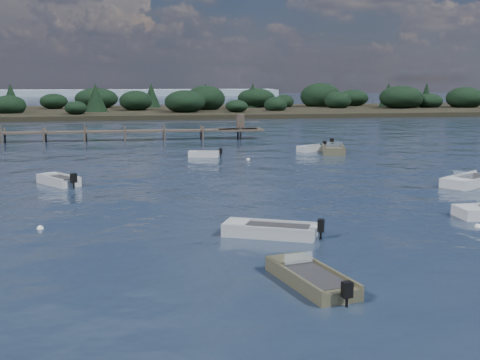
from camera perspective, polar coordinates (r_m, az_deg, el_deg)
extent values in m
plane|color=#162134|center=(80.05, -4.29, 4.74)|extent=(400.00, 400.00, 0.00)
cube|color=#676245|center=(56.15, 8.82, 2.71)|extent=(3.18, 5.31, 0.79)
cube|color=#676245|center=(54.22, 8.94, 2.96)|extent=(1.98, 1.61, 0.16)
cube|color=#2A292C|center=(56.51, 8.81, 3.13)|extent=(2.38, 3.67, 0.14)
cube|color=#676245|center=(56.16, 9.74, 3.16)|extent=(1.47, 4.83, 0.16)
cube|color=#676245|center=(56.06, 7.93, 3.20)|extent=(1.47, 4.83, 0.16)
cube|color=black|center=(58.81, 8.70, 3.61)|extent=(0.46, 0.41, 0.62)
cylinder|color=black|center=(58.87, 8.68, 3.08)|extent=(0.14, 0.14, 0.62)
cube|color=silver|center=(54.99, 8.90, 3.34)|extent=(1.37, 0.54, 0.48)
cube|color=#B4B9BC|center=(26.17, 2.85, -5.10)|extent=(4.25, 3.05, 0.66)
cube|color=#B4B9BC|center=(26.42, -0.36, -4.07)|extent=(1.44, 1.64, 0.13)
cube|color=#2A292C|center=(26.03, 3.54, -4.47)|extent=(2.97, 2.24, 0.11)
cube|color=#B4B9BC|center=(25.40, 2.52, -4.64)|extent=(3.66, 1.78, 0.13)
cube|color=#B4B9BC|center=(26.74, 3.17, -3.92)|extent=(3.66, 1.78, 0.13)
cube|color=black|center=(25.69, 7.68, -4.29)|extent=(0.38, 0.40, 0.52)
cylinder|color=black|center=(25.80, 7.66, -5.28)|extent=(0.13, 0.13, 0.52)
cube|color=#676245|center=(20.30, 6.72, -9.56)|extent=(2.31, 4.22, 0.61)
cube|color=#676245|center=(21.46, 4.76, -7.46)|extent=(1.51, 1.22, 0.12)
cube|color=#2A292C|center=(19.94, 7.19, -9.05)|extent=(1.74, 2.91, 0.10)
cube|color=#676245|center=(19.87, 4.99, -8.86)|extent=(0.96, 3.93, 0.12)
cube|color=#676245|center=(20.51, 8.44, -8.34)|extent=(0.96, 3.93, 0.12)
cube|color=black|center=(18.38, 10.12, -10.20)|extent=(0.34, 0.30, 0.48)
cylinder|color=black|center=(18.52, 10.08, -11.41)|extent=(0.10, 0.10, 0.48)
cube|color=silver|center=(20.86, 5.57, -7.38)|extent=(1.07, 0.36, 0.36)
cube|color=silver|center=(31.46, 20.94, -2.51)|extent=(1.13, 1.55, 0.13)
cube|color=silver|center=(52.42, -3.46, 2.29)|extent=(2.79, 1.65, 0.61)
cube|color=silver|center=(52.52, -4.53, 2.69)|extent=(0.84, 1.07, 0.12)
cube|color=#2A292C|center=(52.36, -3.23, 2.60)|extent=(1.93, 1.25, 0.10)
cube|color=silver|center=(51.92, -3.53, 2.62)|extent=(2.56, 0.74, 0.12)
cube|color=silver|center=(52.84, -3.39, 2.74)|extent=(2.56, 0.74, 0.12)
cube|color=black|center=(52.19, -1.83, 2.78)|extent=(0.31, 0.35, 0.48)
cylinder|color=black|center=(52.24, -1.83, 2.33)|extent=(0.11, 0.11, 0.48)
cube|color=#B4B9BC|center=(56.81, 6.82, 2.82)|extent=(3.08, 2.26, 0.67)
cube|color=#B4B9BC|center=(56.05, 6.00, 3.14)|extent=(1.06, 1.23, 0.13)
cube|color=#2A292C|center=(56.93, 7.00, 3.15)|extent=(2.15, 1.66, 0.11)
cube|color=#B4B9BC|center=(56.39, 7.18, 3.16)|extent=(2.64, 1.33, 0.13)
cube|color=#B4B9BC|center=(57.15, 6.48, 3.26)|extent=(2.64, 1.33, 0.13)
cube|color=black|center=(57.86, 8.04, 3.42)|extent=(0.38, 0.41, 0.53)
cylinder|color=black|center=(57.91, 8.03, 2.96)|extent=(0.13, 0.13, 0.53)
cube|color=#B4B9BC|center=(40.32, -16.82, -0.28)|extent=(3.04, 3.50, 0.73)
cube|color=#B4B9BC|center=(41.35, -17.69, 0.52)|extent=(1.46, 1.36, 0.15)
cube|color=#2A292C|center=(40.03, -16.66, 0.16)|extent=(2.20, 2.47, 0.12)
cube|color=#B4B9BC|center=(39.96, -17.62, 0.22)|extent=(2.04, 2.78, 0.15)
cube|color=#B4B9BC|center=(40.54, -16.09, 0.42)|extent=(2.04, 2.78, 0.15)
cube|color=black|center=(38.59, -15.50, 0.19)|extent=(0.46, 0.44, 0.57)
cylinder|color=black|center=(38.68, -15.47, -0.54)|extent=(0.15, 0.15, 0.57)
cube|color=silver|center=(41.21, 21.01, -0.30)|extent=(4.92, 4.03, 0.73)
cube|color=silver|center=(39.57, 19.88, 0.01)|extent=(1.81, 1.96, 0.15)
cube|color=#2A292C|center=(41.49, 21.27, 0.23)|extent=(3.46, 2.92, 0.13)
cube|color=silver|center=(41.51, 20.03, 0.43)|extent=(4.03, 2.64, 0.15)
cube|color=silver|center=(40.19, 20.40, 0.48)|extent=(0.83, 1.17, 0.44)
sphere|color=white|center=(29.68, 21.62, -4.19)|extent=(0.32, 0.32, 0.32)
sphere|color=white|center=(28.78, -18.42, -4.42)|extent=(0.32, 0.32, 0.32)
sphere|color=white|center=(50.50, 0.79, 1.93)|extent=(0.32, 0.32, 0.32)
cube|color=#50453B|center=(68.65, 0.04, 4.80)|extent=(5.00, 3.20, 0.18)
cube|color=#50453B|center=(68.58, 0.04, 5.55)|extent=(0.80, 0.80, 1.60)
cylinder|color=#50453B|center=(68.25, -21.67, 3.59)|extent=(0.20, 0.20, 2.20)
cylinder|color=#50453B|center=(69.92, -21.39, 3.73)|extent=(0.20, 0.20, 2.20)
cylinder|color=#50453B|center=(67.51, -18.12, 3.73)|extent=(0.20, 0.20, 2.20)
cylinder|color=#50453B|center=(69.20, -17.92, 3.88)|extent=(0.20, 0.20, 2.20)
cylinder|color=#50453B|center=(67.04, -14.50, 3.87)|extent=(0.20, 0.20, 2.20)
cylinder|color=#50453B|center=(68.73, -14.39, 4.00)|extent=(0.20, 0.20, 2.20)
cylinder|color=#50453B|center=(66.83, -10.85, 3.98)|extent=(0.20, 0.20, 2.20)
cylinder|color=#50453B|center=(68.53, -10.83, 4.12)|extent=(0.20, 0.20, 2.20)
cylinder|color=#50453B|center=(66.90, -7.18, 4.08)|extent=(0.20, 0.20, 2.20)
cylinder|color=#50453B|center=(68.60, -7.25, 4.22)|extent=(0.20, 0.20, 2.20)
cylinder|color=#50453B|center=(67.24, -3.54, 4.17)|extent=(0.20, 0.20, 2.20)
cylinder|color=#50453B|center=(68.93, -3.70, 4.30)|extent=(0.20, 0.20, 2.20)
cylinder|color=#50453B|center=(67.84, 0.05, 4.23)|extent=(0.20, 0.20, 2.20)
cylinder|color=#50453B|center=(69.52, -0.19, 4.36)|extent=(0.20, 0.20, 2.20)
cube|color=black|center=(124.00, 5.47, 6.43)|extent=(190.00, 40.00, 1.60)
ellipsoid|color=black|center=(123.88, 5.50, 7.72)|extent=(180.50, 36.00, 4.40)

